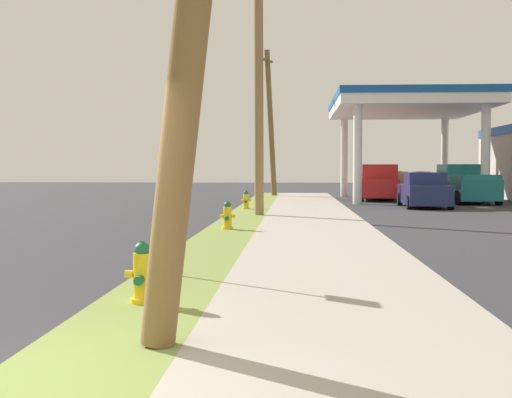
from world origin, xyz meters
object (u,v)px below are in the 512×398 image
fire_hydrant_nearest (142,276)px  truck_red_at_forecourt (379,184)px  fire_hydrant_third (246,201)px  fire_hydrant_second (228,217)px  street_sign_post (171,175)px  car_navy_by_far_pump (424,191)px  utility_pole_midground (259,68)px  utility_pole_background (271,122)px  truck_teal_on_apron (465,185)px  car_tan_by_near_pump (392,186)px

fire_hydrant_nearest → truck_red_at_forecourt: (6.47, 29.34, 0.47)m
fire_hydrant_third → fire_hydrant_second: bearing=-88.9°
street_sign_post → truck_red_at_forecourt: street_sign_post is taller
car_navy_by_far_pump → truck_red_at_forecourt: size_ratio=0.82×
truck_red_at_forecourt → car_navy_by_far_pump: bearing=-80.6°
street_sign_post → truck_red_at_forecourt: (6.51, 27.22, -0.72)m
fire_hydrant_second → fire_hydrant_nearest: bearing=-90.2°
utility_pole_midground → utility_pole_background: utility_pole_midground is taller
truck_teal_on_apron → car_navy_by_far_pump: bearing=-124.3°
car_navy_by_far_pump → truck_teal_on_apron: bearing=55.7°
fire_hydrant_nearest → street_sign_post: bearing=91.2°
utility_pole_background → street_sign_post: bearing=-90.8°
fire_hydrant_second → truck_teal_on_apron: (10.41, 16.72, 0.47)m
fire_hydrant_second → street_sign_post: (-0.07, -7.70, 1.19)m
utility_pole_background → street_sign_post: size_ratio=4.08×
fire_hydrant_nearest → car_navy_by_far_pump: size_ratio=0.16×
fire_hydrant_third → utility_pole_background: 13.99m
car_navy_by_far_pump → street_sign_post: bearing=-110.7°
car_tan_by_near_pump → utility_pole_background: bearing=-174.8°
fire_hydrant_third → car_navy_by_far_pump: (7.75, 3.55, 0.28)m
car_navy_by_far_pump → fire_hydrant_second: bearing=-121.1°
truck_teal_on_apron → street_sign_post: bearing=-113.2°
fire_hydrant_third → car_tan_by_near_pump: (7.87, 14.05, 0.28)m
fire_hydrant_nearest → utility_pole_background: (0.35, 32.24, 4.09)m
fire_hydrant_nearest → car_tan_by_near_pump: 33.81m
car_navy_by_far_pump → fire_hydrant_nearest: bearing=-108.8°
truck_teal_on_apron → fire_hydrant_third: bearing=-144.0°
fire_hydrant_nearest → utility_pole_background: 32.50m
fire_hydrant_nearest → street_sign_post: (-0.05, 2.13, 1.19)m
utility_pole_midground → fire_hydrant_third: bearing=101.5°
street_sign_post → truck_red_at_forecourt: bearing=76.5°
fire_hydrant_nearest → fire_hydrant_third: 18.86m
fire_hydrant_third → car_tan_by_near_pump: bearing=60.7°
truck_red_at_forecourt → utility_pole_background: bearing=154.7°
utility_pole_midground → utility_pole_background: 16.81m
fire_hydrant_third → truck_red_at_forecourt: 12.40m
car_tan_by_near_pump → fire_hydrant_nearest: bearing=-103.2°
utility_pole_midground → car_navy_by_far_pump: bearing=44.6°
car_navy_by_far_pump → fire_hydrant_third: bearing=-155.4°
street_sign_post → car_tan_by_near_pump: size_ratio=0.46×
utility_pole_midground → utility_pole_background: size_ratio=1.16×
utility_pole_midground → truck_teal_on_apron: size_ratio=1.83×
street_sign_post → truck_red_at_forecourt: size_ratio=0.38×
utility_pole_midground → truck_teal_on_apron: utility_pole_midground is taller
car_navy_by_far_pump → utility_pole_midground: bearing=-135.4°
car_navy_by_far_pump → truck_teal_on_apron: size_ratio=0.83×
fire_hydrant_second → car_navy_by_far_pump: car_navy_by_far_pump is taller
utility_pole_background → truck_teal_on_apron: 12.12m
fire_hydrant_nearest → utility_pole_midground: size_ratio=0.07×
utility_pole_midground → street_sign_post: utility_pole_midground is taller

